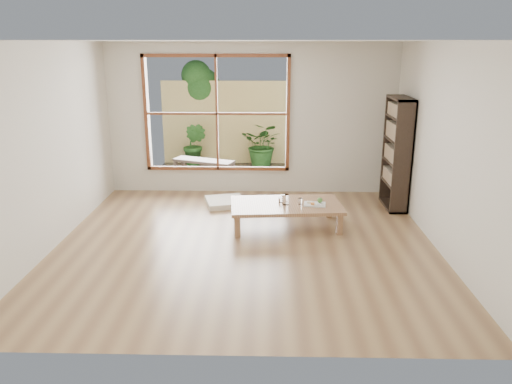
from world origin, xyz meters
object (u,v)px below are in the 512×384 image
Objects in this scene: bookshelf at (397,153)px; food_tray at (316,203)px; low_table at (286,206)px; garden_bench at (204,163)px.

bookshelf is 5.39× the size of food_tray.
garden_bench is (-1.51, 2.52, 0.04)m from low_table.
food_tray is (-1.36, -1.00, -0.52)m from bookshelf.
bookshelf reaches higher than food_tray.
low_table is at bearing -151.67° from bookshelf.
food_tray is at bearing -143.69° from bookshelf.
low_table is 0.93× the size of bookshelf.
low_table is 2.11m from bookshelf.
food_tray reaches higher than low_table.
garden_bench is (-1.93, 2.56, -0.03)m from food_tray.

